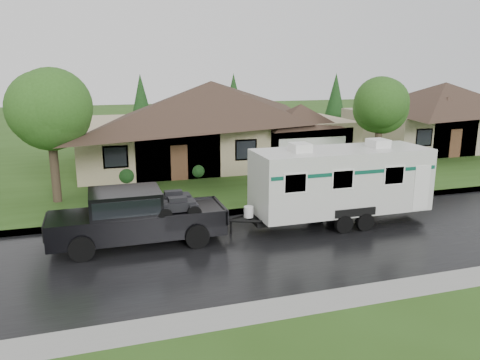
{
  "coord_description": "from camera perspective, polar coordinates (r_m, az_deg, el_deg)",
  "views": [
    {
      "loc": [
        -5.88,
        -17.8,
        6.72
      ],
      "look_at": [
        0.32,
        2.0,
        1.66
      ],
      "focal_mm": 35.0,
      "sensor_mm": 36.0,
      "label": 1
    }
  ],
  "objects": [
    {
      "name": "curb",
      "position": [
        21.93,
        -1.0,
        -3.95
      ],
      "size": [
        140.0,
        0.5,
        0.15
      ],
      "primitive_type": "cube",
      "color": "gray",
      "rests_on": "ground"
    },
    {
      "name": "shrub_row",
      "position": [
        28.87,
        -1.15,
        1.55
      ],
      "size": [
        13.6,
        1.0,
        1.0
      ],
      "color": "#143814",
      "rests_on": "lawn"
    },
    {
      "name": "ground",
      "position": [
        19.91,
        0.84,
        -6.03
      ],
      "size": [
        140.0,
        140.0,
        0.0
      ],
      "primitive_type": "plane",
      "color": "#2C4D18",
      "rests_on": "ground"
    },
    {
      "name": "travel_trailer",
      "position": [
        20.73,
        12.17,
        0.01
      ],
      "size": [
        8.09,
        2.84,
        3.63
      ],
      "color": "silver",
      "rests_on": "ground"
    },
    {
      "name": "house_neighbor",
      "position": [
        42.86,
        23.98,
        7.98
      ],
      "size": [
        15.12,
        9.72,
        6.45
      ],
      "color": "tan",
      "rests_on": "lawn"
    },
    {
      "name": "lawn",
      "position": [
        33.98,
        -7.09,
        2.31
      ],
      "size": [
        140.0,
        26.0,
        0.15
      ],
      "primitive_type": "cube",
      "color": "#2C4D18",
      "rests_on": "ground"
    },
    {
      "name": "tree_left_green",
      "position": [
        24.33,
        -22.23,
        7.7
      ],
      "size": [
        3.88,
        3.88,
        6.42
      ],
      "color": "#382B1E",
      "rests_on": "lawn"
    },
    {
      "name": "tree_right_green",
      "position": [
        28.85,
        16.77,
        8.62
      ],
      "size": [
        3.75,
        3.75,
        6.21
      ],
      "color": "#382B1E",
      "rests_on": "lawn"
    },
    {
      "name": "house_main",
      "position": [
        32.83,
        -2.93,
        8.21
      ],
      "size": [
        19.44,
        10.8,
        6.9
      ],
      "color": "tan",
      "rests_on": "lawn"
    },
    {
      "name": "pickup_truck",
      "position": [
        18.39,
        -12.75,
        -4.22
      ],
      "size": [
        6.56,
        2.49,
        2.19
      ],
      "color": "black",
      "rests_on": "ground"
    },
    {
      "name": "road",
      "position": [
        18.15,
        2.83,
        -8.04
      ],
      "size": [
        140.0,
        8.0,
        0.01
      ],
      "primitive_type": "cube",
      "color": "black",
      "rests_on": "ground"
    }
  ]
}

